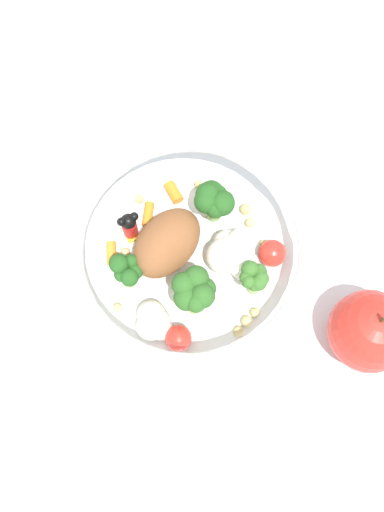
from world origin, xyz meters
TOP-DOWN VIEW (x-y plane):
  - ground_plane at (0.00, 0.00)m, footprint 2.40×2.40m
  - food_container at (0.01, 0.00)m, footprint 0.22×0.22m
  - loose_apple at (-0.08, 0.16)m, footprint 0.08×0.08m
  - folded_napkin at (-0.00, -0.23)m, footprint 0.13×0.15m

SIDE VIEW (x-z plane):
  - ground_plane at x=0.00m, z-range 0.00..0.00m
  - folded_napkin at x=0.00m, z-range 0.00..0.01m
  - food_container at x=0.01m, z-range 0.00..0.07m
  - loose_apple at x=-0.08m, z-range -0.01..0.08m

